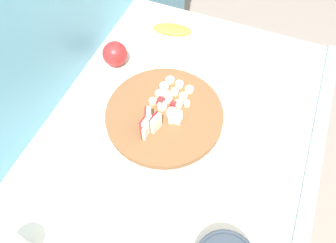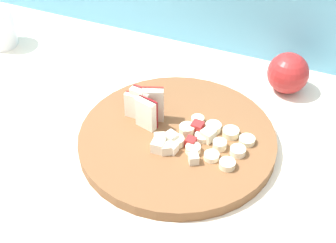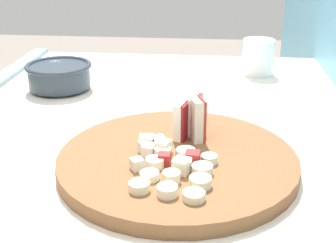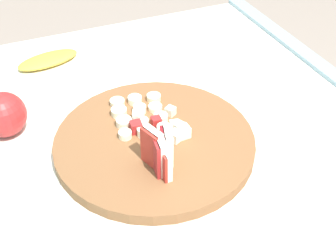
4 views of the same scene
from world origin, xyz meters
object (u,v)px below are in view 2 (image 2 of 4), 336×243
object	(u,v)px
cutting_board	(177,140)
banana_slice_rows	(212,140)
apple_dice_pile	(180,141)
apple_wedge_fan	(145,107)
whole_apple	(288,73)

from	to	relation	value
cutting_board	banana_slice_rows	xyz separation A→B (m)	(0.06, 0.00, 0.02)
banana_slice_rows	apple_dice_pile	bearing A→B (deg)	-152.70
apple_dice_pile	banana_slice_rows	size ratio (longest dim) A/B	0.73
apple_wedge_fan	cutting_board	bearing A→B (deg)	-14.40
cutting_board	apple_wedge_fan	bearing A→B (deg)	165.60
banana_slice_rows	whole_apple	xyz separation A→B (m)	(0.08, 0.23, 0.01)
cutting_board	banana_slice_rows	world-z (taller)	banana_slice_rows
apple_dice_pile	apple_wedge_fan	bearing A→B (deg)	155.24
whole_apple	apple_wedge_fan	bearing A→B (deg)	-134.65
apple_wedge_fan	banana_slice_rows	distance (m)	0.14
cutting_board	banana_slice_rows	size ratio (longest dim) A/B	2.56
cutting_board	apple_dice_pile	xyz separation A→B (m)	(0.01, -0.02, 0.02)
cutting_board	apple_dice_pile	distance (m)	0.03
whole_apple	cutting_board	bearing A→B (deg)	-121.51
apple_dice_pile	whole_apple	size ratio (longest dim) A/B	1.21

